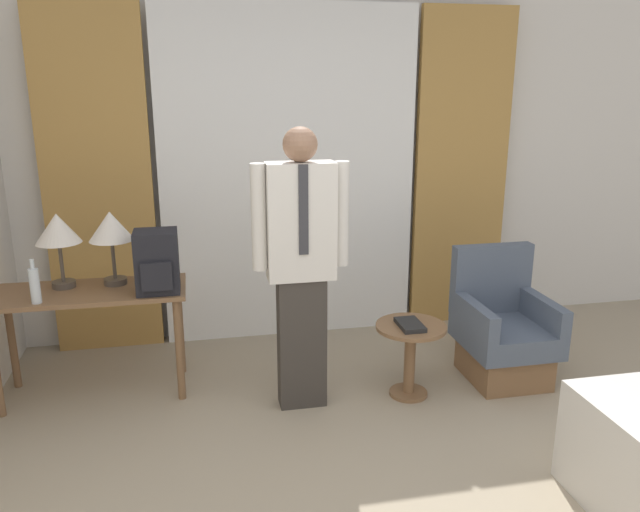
% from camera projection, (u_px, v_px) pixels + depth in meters
% --- Properties ---
extents(wall_back, '(10.00, 0.06, 2.70)m').
position_uv_depth(wall_back, '(287.00, 168.00, 4.95)').
color(wall_back, silver).
rests_on(wall_back, ground_plane).
extents(curtain_sheer_center, '(1.99, 0.06, 2.58)m').
position_uv_depth(curtain_sheer_center, '(290.00, 177.00, 4.85)').
color(curtain_sheer_center, white).
rests_on(curtain_sheer_center, ground_plane).
extents(curtain_drape_left, '(0.78, 0.06, 2.58)m').
position_uv_depth(curtain_drape_left, '(98.00, 183.00, 4.57)').
color(curtain_drape_left, '#B28442').
rests_on(curtain_drape_left, ground_plane).
extents(curtain_drape_right, '(0.78, 0.06, 2.58)m').
position_uv_depth(curtain_drape_right, '(461.00, 172.00, 5.13)').
color(curtain_drape_right, '#B28442').
rests_on(curtain_drape_right, ground_plane).
extents(desk, '(1.22, 0.52, 0.72)m').
position_uv_depth(desk, '(90.00, 307.00, 4.02)').
color(desk, brown).
rests_on(desk, ground_plane).
extents(table_lamp_left, '(0.28, 0.28, 0.49)m').
position_uv_depth(table_lamp_left, '(58.00, 232.00, 3.95)').
color(table_lamp_left, '#4C4238').
rests_on(table_lamp_left, desk).
extents(table_lamp_right, '(0.28, 0.28, 0.49)m').
position_uv_depth(table_lamp_right, '(111.00, 229.00, 4.01)').
color(table_lamp_right, '#4C4238').
rests_on(table_lamp_right, desk).
extents(bottle_near_edge, '(0.06, 0.06, 0.28)m').
position_uv_depth(bottle_near_edge, '(35.00, 285.00, 3.73)').
color(bottle_near_edge, silver).
rests_on(bottle_near_edge, desk).
extents(backpack, '(0.27, 0.26, 0.40)m').
position_uv_depth(backpack, '(157.00, 262.00, 3.91)').
color(backpack, black).
rests_on(backpack, desk).
extents(person, '(0.59, 0.21, 1.77)m').
position_uv_depth(person, '(301.00, 259.00, 3.79)').
color(person, '#38332D').
rests_on(person, ground_plane).
extents(armchair, '(0.58, 0.63, 0.90)m').
position_uv_depth(armchair, '(502.00, 333.00, 4.34)').
color(armchair, brown).
rests_on(armchair, ground_plane).
extents(side_table, '(0.46, 0.46, 0.50)m').
position_uv_depth(side_table, '(410.00, 348.00, 4.06)').
color(side_table, brown).
rests_on(side_table, ground_plane).
extents(book, '(0.14, 0.24, 0.03)m').
position_uv_depth(book, '(410.00, 325.00, 3.99)').
color(book, black).
rests_on(book, side_table).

